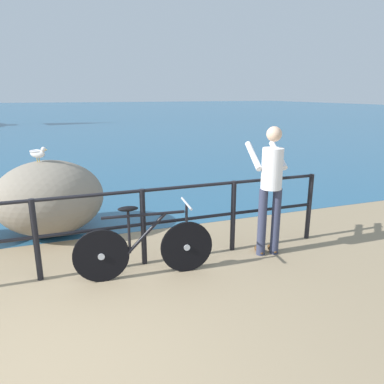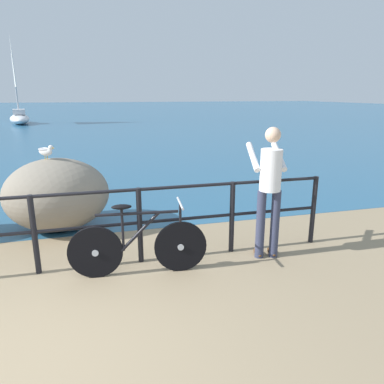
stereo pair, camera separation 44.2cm
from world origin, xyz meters
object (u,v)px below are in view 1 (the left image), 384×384
bicycle (145,247)px  seagull (38,153)px  breakwater_boulder_main (49,198)px  person_at_railing (270,185)px

bicycle → seagull: size_ratio=5.52×
bicycle → breakwater_boulder_main: size_ratio=1.02×
person_at_railing → seagull: person_at_railing is taller
bicycle → breakwater_boulder_main: (-1.11, 1.93, 0.20)m
person_at_railing → seagull: bearing=67.2°
person_at_railing → breakwater_boulder_main: person_at_railing is taller
person_at_railing → seagull: (-2.95, 1.82, 0.33)m
bicycle → person_at_railing: (1.75, 0.07, 0.60)m
breakwater_boulder_main → seagull: 0.74m
breakwater_boulder_main → seagull: seagull is taller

